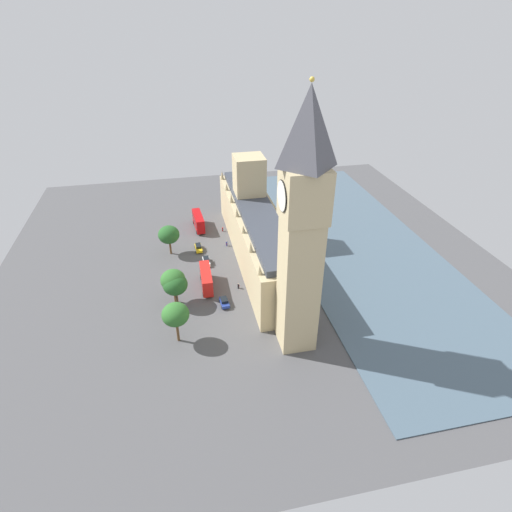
{
  "coord_description": "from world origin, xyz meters",
  "views": [
    {
      "loc": [
        19.01,
        97.49,
        60.91
      ],
      "look_at": [
        1.0,
        12.37,
        7.95
      ],
      "focal_mm": 28.81,
      "sensor_mm": 36.0,
      "label": 1
    }
  ],
  "objects_px": {
    "plane_tree_slot_10": "(175,315)",
    "pedestrian_far_end": "(238,286)",
    "parliament_building": "(256,229)",
    "clock_tower": "(302,228)",
    "double_decker_bus_trailing": "(198,221)",
    "pedestrian_midblock": "(223,229)",
    "car_white_under_trees": "(206,261)",
    "car_yellow_cab_opposite_hall": "(198,248)",
    "street_lamp_slot_12": "(175,289)",
    "car_blue_near_tower": "(224,302)",
    "plane_tree_slot_11": "(173,280)",
    "double_decker_bus_by_river_gate": "(206,278)",
    "plane_tree_leading": "(169,235)",
    "pedestrian_corner": "(227,244)",
    "plane_tree_kerbside": "(175,285)"
  },
  "relations": [
    {
      "from": "car_white_under_trees",
      "to": "car_blue_near_tower",
      "type": "height_order",
      "value": "same"
    },
    {
      "from": "double_decker_bus_by_river_gate",
      "to": "parliament_building",
      "type": "bearing_deg",
      "value": -138.45
    },
    {
      "from": "double_decker_bus_by_river_gate",
      "to": "plane_tree_kerbside",
      "type": "relative_size",
      "value": 1.29
    },
    {
      "from": "double_decker_bus_trailing",
      "to": "pedestrian_midblock",
      "type": "relative_size",
      "value": 6.9
    },
    {
      "from": "parliament_building",
      "to": "car_white_under_trees",
      "type": "xyz_separation_m",
      "value": [
        14.54,
        2.27,
        -7.14
      ]
    },
    {
      "from": "car_white_under_trees",
      "to": "plane_tree_slot_10",
      "type": "distance_m",
      "value": 31.34
    },
    {
      "from": "clock_tower",
      "to": "pedestrian_midblock",
      "type": "xyz_separation_m",
      "value": [
        8.09,
        -52.78,
        -26.27
      ]
    },
    {
      "from": "double_decker_bus_trailing",
      "to": "car_blue_near_tower",
      "type": "relative_size",
      "value": 2.52
    },
    {
      "from": "parliament_building",
      "to": "plane_tree_slot_11",
      "type": "bearing_deg",
      "value": 37.17
    },
    {
      "from": "double_decker_bus_by_river_gate",
      "to": "car_blue_near_tower",
      "type": "height_order",
      "value": "double_decker_bus_by_river_gate"
    },
    {
      "from": "car_blue_near_tower",
      "to": "pedestrian_midblock",
      "type": "relative_size",
      "value": 2.74
    },
    {
      "from": "car_blue_near_tower",
      "to": "plane_tree_slot_11",
      "type": "distance_m",
      "value": 13.09
    },
    {
      "from": "double_decker_bus_trailing",
      "to": "plane_tree_leading",
      "type": "height_order",
      "value": "plane_tree_leading"
    },
    {
      "from": "car_white_under_trees",
      "to": "plane_tree_slot_11",
      "type": "height_order",
      "value": "plane_tree_slot_11"
    },
    {
      "from": "car_yellow_cab_opposite_hall",
      "to": "street_lamp_slot_12",
      "type": "xyz_separation_m",
      "value": [
        7.3,
        24.76,
        3.77
      ]
    },
    {
      "from": "double_decker_bus_trailing",
      "to": "car_yellow_cab_opposite_hall",
      "type": "bearing_deg",
      "value": -99.18
    },
    {
      "from": "car_yellow_cab_opposite_hall",
      "to": "car_blue_near_tower",
      "type": "relative_size",
      "value": 1.12
    },
    {
      "from": "car_yellow_cab_opposite_hall",
      "to": "plane_tree_leading",
      "type": "height_order",
      "value": "plane_tree_leading"
    },
    {
      "from": "parliament_building",
      "to": "clock_tower",
      "type": "xyz_separation_m",
      "value": [
        -0.6,
        36.91,
        18.93
      ]
    },
    {
      "from": "pedestrian_corner",
      "to": "double_decker_bus_by_river_gate",
      "type": "bearing_deg",
      "value": 75.85
    },
    {
      "from": "pedestrian_far_end",
      "to": "pedestrian_midblock",
      "type": "xyz_separation_m",
      "value": [
        -0.39,
        -31.51,
        0.02
      ]
    },
    {
      "from": "plane_tree_slot_11",
      "to": "double_decker_bus_by_river_gate",
      "type": "bearing_deg",
      "value": -150.51
    },
    {
      "from": "plane_tree_leading",
      "to": "pedestrian_corner",
      "type": "bearing_deg",
      "value": -176.06
    },
    {
      "from": "plane_tree_slot_10",
      "to": "pedestrian_corner",
      "type": "bearing_deg",
      "value": -112.8
    },
    {
      "from": "pedestrian_corner",
      "to": "pedestrian_far_end",
      "type": "xyz_separation_m",
      "value": [
        0.29,
        22.05,
        -0.07
      ]
    },
    {
      "from": "street_lamp_slot_12",
      "to": "double_decker_bus_trailing",
      "type": "bearing_deg",
      "value": -102.62
    },
    {
      "from": "plane_tree_kerbside",
      "to": "street_lamp_slot_12",
      "type": "height_order",
      "value": "plane_tree_kerbside"
    },
    {
      "from": "double_decker_bus_by_river_gate",
      "to": "plane_tree_slot_10",
      "type": "relative_size",
      "value": 1.11
    },
    {
      "from": "plane_tree_slot_10",
      "to": "plane_tree_slot_11",
      "type": "relative_size",
      "value": 1.07
    },
    {
      "from": "car_blue_near_tower",
      "to": "street_lamp_slot_12",
      "type": "relative_size",
      "value": 0.63
    },
    {
      "from": "double_decker_bus_trailing",
      "to": "plane_tree_leading",
      "type": "distance_m",
      "value": 17.32
    },
    {
      "from": "parliament_building",
      "to": "car_white_under_trees",
      "type": "relative_size",
      "value": 13.91
    },
    {
      "from": "pedestrian_midblock",
      "to": "plane_tree_slot_11",
      "type": "xyz_separation_m",
      "value": [
        16.16,
        33.8,
        5.66
      ]
    },
    {
      "from": "car_yellow_cab_opposite_hall",
      "to": "clock_tower",
      "type": "bearing_deg",
      "value": 109.26
    },
    {
      "from": "car_white_under_trees",
      "to": "double_decker_bus_by_river_gate",
      "type": "distance_m",
      "value": 11.32
    },
    {
      "from": "parliament_building",
      "to": "car_blue_near_tower",
      "type": "relative_size",
      "value": 14.85
    },
    {
      "from": "parliament_building",
      "to": "plane_tree_kerbside",
      "type": "bearing_deg",
      "value": 39.13
    },
    {
      "from": "plane_tree_slot_10",
      "to": "pedestrian_far_end",
      "type": "bearing_deg",
      "value": -134.46
    },
    {
      "from": "car_yellow_cab_opposite_hall",
      "to": "pedestrian_corner",
      "type": "bearing_deg",
      "value": -176.23
    },
    {
      "from": "double_decker_bus_by_river_gate",
      "to": "pedestrian_far_end",
      "type": "xyz_separation_m",
      "value": [
        -7.76,
        2.24,
        -1.96
      ]
    },
    {
      "from": "double_decker_bus_by_river_gate",
      "to": "pedestrian_corner",
      "type": "bearing_deg",
      "value": -111.16
    },
    {
      "from": "double_decker_bus_trailing",
      "to": "plane_tree_leading",
      "type": "relative_size",
      "value": 1.22
    },
    {
      "from": "car_white_under_trees",
      "to": "plane_tree_slot_10",
      "type": "height_order",
      "value": "plane_tree_slot_10"
    },
    {
      "from": "car_yellow_cab_opposite_hall",
      "to": "pedestrian_corner",
      "type": "xyz_separation_m",
      "value": [
        -8.42,
        -0.87,
        -0.15
      ]
    },
    {
      "from": "clock_tower",
      "to": "pedestrian_corner",
      "type": "relative_size",
      "value": 31.71
    },
    {
      "from": "pedestrian_corner",
      "to": "car_white_under_trees",
      "type": "bearing_deg",
      "value": 59.28
    },
    {
      "from": "double_decker_bus_by_river_gate",
      "to": "pedestrian_corner",
      "type": "height_order",
      "value": "double_decker_bus_by_river_gate"
    },
    {
      "from": "pedestrian_corner",
      "to": "plane_tree_kerbside",
      "type": "distance_m",
      "value": 30.18
    },
    {
      "from": "double_decker_bus_trailing",
      "to": "car_yellow_cab_opposite_hall",
      "type": "xyz_separation_m",
      "value": [
        1.36,
        13.91,
        -1.75
      ]
    },
    {
      "from": "plane_tree_slot_11",
      "to": "car_blue_near_tower",
      "type": "bearing_deg",
      "value": 162.28
    }
  ]
}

